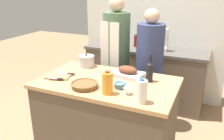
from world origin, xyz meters
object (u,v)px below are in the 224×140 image
(milk_jug, at_px, (142,92))
(condiment_bottle_tall, at_px, (156,43))
(roasting_pan, at_px, (128,72))
(wine_bottle_green, at_px, (150,71))
(juice_jug, at_px, (107,83))
(stand_mixer, at_px, (162,42))
(stock_pot, at_px, (86,61))
(wine_glass_left, at_px, (127,86))
(person_cook_guest, at_px, (149,65))
(person_cook_aproned, at_px, (116,55))
(knife_paring, at_px, (56,78))
(knife_chef, at_px, (66,74))
(condiment_bottle_short, at_px, (140,41))
(cutting_board, at_px, (59,76))
(wicker_basket, at_px, (84,85))
(mixing_bowl, at_px, (120,85))
(condiment_bottle_extra, at_px, (136,41))
(knife_bread, at_px, (63,72))

(milk_jug, xyz_separation_m, condiment_bottle_tall, (-0.35, 1.92, -0.02))
(roasting_pan, xyz_separation_m, wine_bottle_green, (0.26, -0.04, 0.07))
(juice_jug, bearing_deg, stand_mixer, 85.65)
(stock_pot, relative_size, wine_glass_left, 1.70)
(person_cook_guest, bearing_deg, person_cook_aproned, -166.85)
(knife_paring, distance_m, stand_mixer, 1.79)
(knife_chef, height_order, person_cook_aproned, person_cook_aproned)
(knife_chef, distance_m, condiment_bottle_short, 1.55)
(roasting_pan, height_order, condiment_bottle_short, condiment_bottle_short)
(stock_pot, xyz_separation_m, person_cook_aproned, (0.21, 0.46, -0.02))
(milk_jug, height_order, knife_chef, milk_jug)
(roasting_pan, xyz_separation_m, condiment_bottle_tall, (-0.03, 1.38, 0.04))
(cutting_board, height_order, person_cook_guest, person_cook_guest)
(roasting_pan, bearing_deg, wicker_basket, -121.84)
(mixing_bowl, bearing_deg, stand_mixer, 87.36)
(mixing_bowl, distance_m, condiment_bottle_extra, 1.65)
(wine_glass_left, height_order, knife_paring, wine_glass_left)
(wicker_basket, xyz_separation_m, knife_chef, (-0.36, 0.21, -0.01))
(knife_paring, bearing_deg, mixing_bowl, 7.27)
(condiment_bottle_extra, height_order, person_cook_guest, person_cook_guest)
(wine_bottle_green, relative_size, condiment_bottle_tall, 1.95)
(roasting_pan, height_order, mixing_bowl, roasting_pan)
(knife_paring, relative_size, person_cook_aproned, 0.10)
(roasting_pan, bearing_deg, person_cook_guest, 80.84)
(mixing_bowl, relative_size, knife_paring, 0.72)
(wine_glass_left, distance_m, condiment_bottle_short, 1.73)
(milk_jug, bearing_deg, person_cook_aproned, 122.37)
(person_cook_aproned, bearing_deg, knife_bread, -106.18)
(cutting_board, xyz_separation_m, knife_paring, (0.04, -0.10, 0.01))
(wine_bottle_green, relative_size, knife_paring, 1.78)
(mixing_bowl, bearing_deg, milk_jug, -36.27)
(cutting_board, height_order, wine_glass_left, wine_glass_left)
(milk_jug, bearing_deg, knife_bread, 161.77)
(person_cook_guest, bearing_deg, mixing_bowl, -80.61)
(stock_pot, distance_m, stand_mixer, 1.29)
(juice_jug, distance_m, person_cook_aproned, 1.12)
(milk_jug, bearing_deg, mixing_bowl, 143.73)
(milk_jug, relative_size, knife_paring, 1.32)
(wine_glass_left, relative_size, condiment_bottle_extra, 0.57)
(wine_glass_left, relative_size, knife_bread, 0.67)
(roasting_pan, bearing_deg, knife_paring, -147.47)
(stock_pot, xyz_separation_m, condiment_bottle_extra, (0.25, 1.16, 0.03))
(milk_jug, xyz_separation_m, wine_glass_left, (-0.17, 0.10, -0.02))
(milk_jug, relative_size, condiment_bottle_tall, 1.44)
(juice_jug, distance_m, milk_jug, 0.34)
(knife_paring, bearing_deg, milk_jug, -6.98)
(stock_pot, xyz_separation_m, stand_mixer, (0.69, 1.08, 0.08))
(wine_glass_left, height_order, knife_chef, wine_glass_left)
(wicker_basket, distance_m, milk_jug, 0.62)
(milk_jug, distance_m, knife_paring, 0.99)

